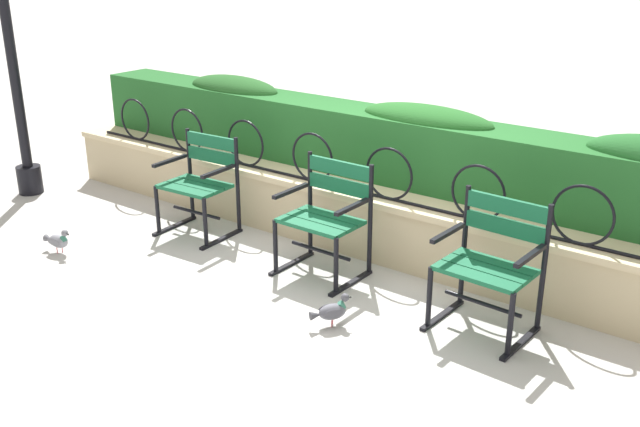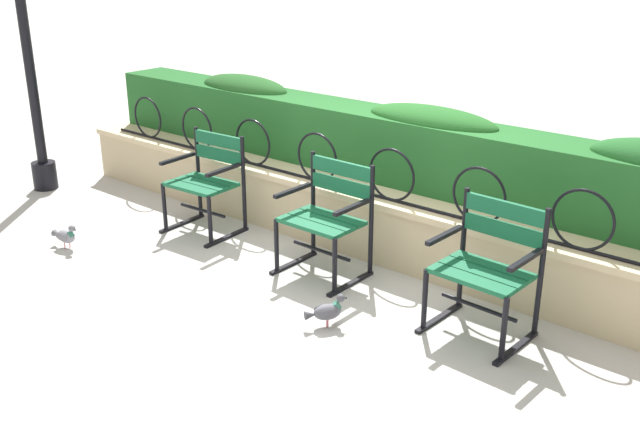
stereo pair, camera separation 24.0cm
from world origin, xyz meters
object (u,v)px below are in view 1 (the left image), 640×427
at_px(park_chair_centre, 327,215).
at_px(pigeon_near_chairs, 58,240).
at_px(park_chair_left, 201,181).
at_px(pigeon_far_side, 332,311).
at_px(park_chair_right, 491,262).

xyz_separation_m(park_chair_centre, pigeon_near_chairs, (-1.97, -1.04, -0.36)).
distance_m(park_chair_left, park_chair_centre, 1.36).
relative_size(park_chair_left, pigeon_near_chairs, 2.94).
distance_m(park_chair_left, pigeon_near_chairs, 1.26).
distance_m(park_chair_left, pigeon_far_side, 2.05).
distance_m(park_chair_centre, pigeon_near_chairs, 2.25).
relative_size(park_chair_left, park_chair_centre, 0.98).
distance_m(park_chair_right, pigeon_far_side, 1.09).
bearing_deg(park_chair_centre, park_chair_left, 179.49).
relative_size(park_chair_centre, pigeon_far_side, 3.36).
distance_m(pigeon_near_chairs, pigeon_far_side, 2.53).
xyz_separation_m(park_chair_left, park_chair_right, (2.72, -0.06, 0.01)).
bearing_deg(pigeon_near_chairs, park_chair_centre, 27.87).
bearing_deg(pigeon_far_side, park_chair_right, 37.07).
relative_size(park_chair_centre, pigeon_near_chairs, 3.02).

